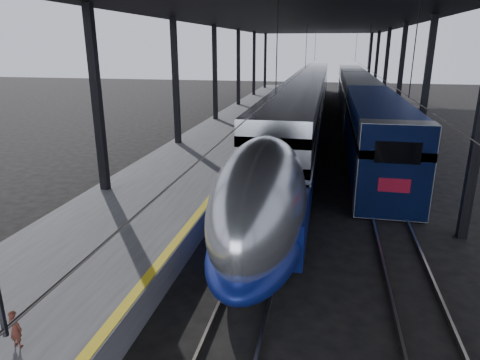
# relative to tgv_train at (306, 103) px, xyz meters

# --- Properties ---
(ground) EXTENTS (160.00, 160.00, 0.00)m
(ground) POSITION_rel_tgv_train_xyz_m (-2.00, -28.81, -2.13)
(ground) COLOR black
(ground) RESTS_ON ground
(platform) EXTENTS (6.00, 80.00, 1.00)m
(platform) POSITION_rel_tgv_train_xyz_m (-5.50, -8.81, -1.63)
(platform) COLOR #4C4C4F
(platform) RESTS_ON ground
(yellow_strip) EXTENTS (0.30, 80.00, 0.01)m
(yellow_strip) POSITION_rel_tgv_train_xyz_m (-2.70, -8.81, -1.12)
(yellow_strip) COLOR gold
(yellow_strip) RESTS_ON platform
(rails) EXTENTS (6.52, 80.00, 0.16)m
(rails) POSITION_rel_tgv_train_xyz_m (2.50, -8.81, -2.05)
(rails) COLOR slate
(rails) RESTS_ON ground
(canopy) EXTENTS (18.00, 75.00, 9.47)m
(canopy) POSITION_rel_tgv_train_xyz_m (-0.10, -8.81, 6.99)
(canopy) COLOR black
(canopy) RESTS_ON ground
(tgv_train) EXTENTS (3.17, 65.20, 4.55)m
(tgv_train) POSITION_rel_tgv_train_xyz_m (0.00, 0.00, 0.00)
(tgv_train) COLOR #B7BABF
(tgv_train) RESTS_ON ground
(second_train) EXTENTS (3.11, 56.05, 4.28)m
(second_train) POSITION_rel_tgv_train_xyz_m (5.00, 4.51, 0.04)
(second_train) COLOR navy
(second_train) RESTS_ON ground
(child) EXTENTS (0.36, 0.27, 0.90)m
(child) POSITION_rel_tgv_train_xyz_m (-4.33, -34.16, -0.68)
(child) COLOR #4C2119
(child) RESTS_ON platform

